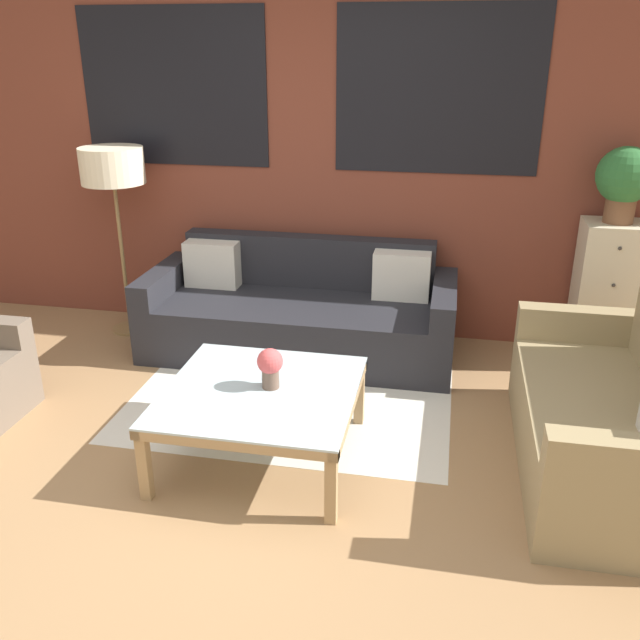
# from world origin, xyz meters

# --- Properties ---
(ground_plane) EXTENTS (16.00, 16.00, 0.00)m
(ground_plane) POSITION_xyz_m (0.00, 0.00, 0.00)
(ground_plane) COLOR #9E754C
(wall_back_brick) EXTENTS (8.40, 0.09, 2.80)m
(wall_back_brick) POSITION_xyz_m (0.00, 2.44, 1.41)
(wall_back_brick) COLOR brown
(wall_back_brick) RESTS_ON ground_plane
(rug) EXTENTS (2.00, 1.40, 0.00)m
(rug) POSITION_xyz_m (0.18, 1.17, 0.00)
(rug) COLOR silver
(rug) RESTS_ON ground_plane
(couch_dark) EXTENTS (2.19, 0.88, 0.78)m
(couch_dark) POSITION_xyz_m (0.08, 1.95, 0.28)
(couch_dark) COLOR #232328
(couch_dark) RESTS_ON ground_plane
(settee_vintage) EXTENTS (0.80, 1.63, 0.92)m
(settee_vintage) POSITION_xyz_m (2.00, 0.77, 0.31)
(settee_vintage) COLOR #99845B
(settee_vintage) RESTS_ON ground_plane
(coffee_table) EXTENTS (1.00, 1.00, 0.41)m
(coffee_table) POSITION_xyz_m (0.18, 0.54, 0.36)
(coffee_table) COLOR silver
(coffee_table) RESTS_ON ground_plane
(floor_lamp) EXTENTS (0.46, 0.46, 1.41)m
(floor_lamp) POSITION_xyz_m (-1.33, 2.06, 1.24)
(floor_lamp) COLOR olive
(floor_lamp) RESTS_ON ground_plane
(drawer_cabinet) EXTENTS (0.41, 0.37, 1.00)m
(drawer_cabinet) POSITION_xyz_m (2.17, 2.18, 0.50)
(drawer_cabinet) COLOR beige
(drawer_cabinet) RESTS_ON ground_plane
(potted_plant) EXTENTS (0.37, 0.37, 0.49)m
(potted_plant) POSITION_xyz_m (2.17, 2.18, 1.29)
(potted_plant) COLOR brown
(potted_plant) RESTS_ON drawer_cabinet
(flower_vase) EXTENTS (0.14, 0.14, 0.22)m
(flower_vase) POSITION_xyz_m (0.23, 0.58, 0.54)
(flower_vase) COLOR brown
(flower_vase) RESTS_ON coffee_table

